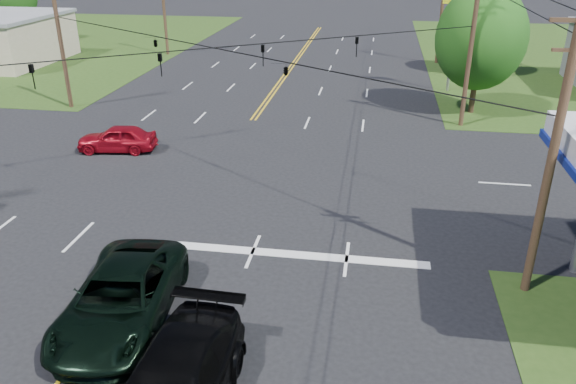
% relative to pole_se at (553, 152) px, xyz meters
% --- Properties ---
extents(ground, '(280.00, 280.00, 0.00)m').
position_rel_pole_se_xyz_m(ground, '(-13.00, 9.00, -4.92)').
color(ground, black).
rests_on(ground, ground).
extents(stop_bar, '(10.00, 0.50, 0.02)m').
position_rel_pole_se_xyz_m(stop_bar, '(-8.00, 1.00, -4.92)').
color(stop_bar, silver).
rests_on(stop_bar, ground).
extents(pole_se, '(1.60, 0.28, 9.50)m').
position_rel_pole_se_xyz_m(pole_se, '(0.00, 0.00, 0.00)').
color(pole_se, '#402D1B').
rests_on(pole_se, ground).
extents(pole_nw, '(1.60, 0.28, 9.50)m').
position_rel_pole_se_xyz_m(pole_nw, '(-26.00, 18.00, 0.00)').
color(pole_nw, '#402D1B').
rests_on(pole_nw, ground).
extents(pole_ne, '(1.60, 0.28, 9.50)m').
position_rel_pole_se_xyz_m(pole_ne, '(0.00, 18.00, 0.00)').
color(pole_ne, '#402D1B').
rests_on(pole_ne, ground).
extents(pole_left_far, '(1.60, 0.28, 10.00)m').
position_rel_pole_se_xyz_m(pole_left_far, '(-26.00, 37.00, 0.25)').
color(pole_left_far, '#402D1B').
rests_on(pole_left_far, ground).
extents(pole_right_far, '(1.60, 0.28, 10.00)m').
position_rel_pole_se_xyz_m(pole_right_far, '(0.00, 37.00, 0.25)').
color(pole_right_far, '#402D1B').
rests_on(pole_right_far, ground).
extents(span_wire_signals, '(26.00, 18.00, 1.13)m').
position_rel_pole_se_xyz_m(span_wire_signals, '(-13.00, 9.00, 1.08)').
color(span_wire_signals, black).
rests_on(span_wire_signals, ground).
extents(tree_right_a, '(5.70, 5.70, 8.18)m').
position_rel_pole_se_xyz_m(tree_right_a, '(1.00, 21.00, -0.05)').
color(tree_right_a, '#402D1B').
rests_on(tree_right_a, ground).
extents(tree_right_b, '(4.94, 4.94, 7.09)m').
position_rel_pole_se_xyz_m(tree_right_b, '(3.50, 33.00, -0.70)').
color(tree_right_b, '#402D1B').
rests_on(tree_right_b, ground).
extents(pickup_dkgreen, '(3.44, 6.47, 1.73)m').
position_rel_pole_se_xyz_m(pickup_dkgreen, '(-12.50, -3.71, -4.05)').
color(pickup_dkgreen, black).
rests_on(pickup_dkgreen, ground).
extents(sedan_red, '(4.39, 2.24, 1.43)m').
position_rel_pole_se_xyz_m(sedan_red, '(-19.10, 10.40, -4.20)').
color(sedan_red, '#9F0B19').
rests_on(sedan_red, ground).
extents(polesign_ne, '(2.04, 0.72, 7.41)m').
position_rel_pole_se_xyz_m(polesign_ne, '(0.00, 26.62, 0.77)').
color(polesign_ne, '#A5A5AA').
rests_on(polesign_ne, ground).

